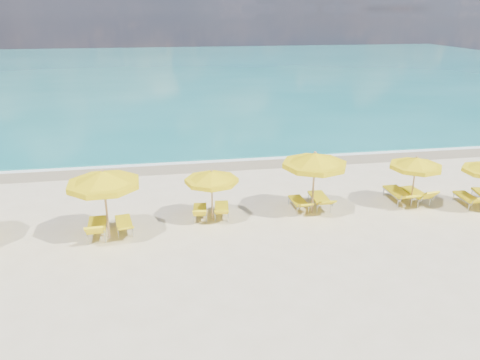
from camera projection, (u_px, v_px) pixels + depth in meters
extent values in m
plane|color=beige|center=(247.00, 222.00, 18.13)|extent=(120.00, 120.00, 0.00)
cube|color=#147474|center=(181.00, 71.00, 62.53)|extent=(120.00, 80.00, 0.30)
cube|color=tan|center=(221.00, 164.00, 24.97)|extent=(120.00, 2.60, 0.01)
cube|color=white|center=(219.00, 159.00, 25.71)|extent=(120.00, 1.20, 0.03)
cube|color=white|center=(119.00, 126.00, 32.89)|extent=(14.00, 0.36, 0.05)
cube|color=white|center=(285.00, 102.00, 41.61)|extent=(18.00, 0.30, 0.05)
cylinder|color=tan|center=(106.00, 206.00, 16.49)|extent=(0.08, 0.08, 2.50)
cone|color=yellow|center=(103.00, 178.00, 16.13)|extent=(3.40, 3.40, 0.50)
cylinder|color=yellow|center=(104.00, 184.00, 16.22)|extent=(3.43, 3.43, 0.20)
sphere|color=tan|center=(102.00, 171.00, 16.04)|extent=(0.11, 0.11, 0.11)
cylinder|color=tan|center=(212.00, 196.00, 17.95)|extent=(0.06, 0.06, 2.00)
cone|color=yellow|center=(212.00, 176.00, 17.66)|extent=(2.28, 2.28, 0.40)
cylinder|color=yellow|center=(212.00, 181.00, 17.73)|extent=(2.30, 2.30, 0.16)
sphere|color=tan|center=(211.00, 171.00, 17.59)|extent=(0.09, 0.09, 0.09)
cylinder|color=tan|center=(313.00, 184.00, 18.52)|extent=(0.08, 0.08, 2.50)
cone|color=yellow|center=(315.00, 159.00, 18.16)|extent=(2.69, 2.69, 0.50)
cylinder|color=yellow|center=(315.00, 165.00, 18.25)|extent=(2.71, 2.71, 0.20)
sphere|color=tan|center=(315.00, 153.00, 18.08)|extent=(0.11, 0.11, 0.11)
cylinder|color=tan|center=(414.00, 182.00, 19.36)|extent=(0.06, 0.06, 2.07)
cone|color=yellow|center=(416.00, 162.00, 19.06)|extent=(2.47, 2.47, 0.41)
cylinder|color=yellow|center=(416.00, 167.00, 19.13)|extent=(2.49, 2.49, 0.17)
sphere|color=tan|center=(417.00, 157.00, 18.99)|extent=(0.09, 0.09, 0.09)
cube|color=yellow|center=(97.00, 224.00, 16.99)|extent=(0.70, 1.44, 0.09)
cube|color=yellow|center=(95.00, 230.00, 16.03)|extent=(0.66, 0.58, 0.50)
cube|color=yellow|center=(124.00, 222.00, 17.32)|extent=(0.73, 1.31, 0.08)
cube|color=yellow|center=(126.00, 228.00, 16.49)|extent=(0.63, 0.63, 0.33)
cube|color=yellow|center=(200.00, 209.00, 18.46)|extent=(0.63, 1.21, 0.07)
cube|color=yellow|center=(200.00, 213.00, 17.66)|extent=(0.56, 0.51, 0.41)
cube|color=yellow|center=(222.00, 207.00, 18.62)|extent=(0.69, 1.27, 0.07)
cube|color=yellow|center=(222.00, 212.00, 17.78)|extent=(0.60, 0.58, 0.38)
cube|color=yellow|center=(298.00, 201.00, 19.27)|extent=(0.57, 1.20, 0.07)
cube|color=yellow|center=(305.00, 205.00, 18.46)|extent=(0.55, 0.54, 0.33)
cube|color=yellow|center=(319.00, 197.00, 19.45)|extent=(0.67, 1.41, 0.09)
cube|color=yellow|center=(327.00, 203.00, 18.49)|extent=(0.64, 0.63, 0.40)
cube|color=yellow|center=(397.00, 192.00, 20.01)|extent=(0.65, 1.45, 0.09)
cube|color=yellow|center=(410.00, 197.00, 19.01)|extent=(0.65, 0.65, 0.39)
cube|color=yellow|center=(415.00, 192.00, 19.99)|extent=(0.75, 1.43, 0.08)
cube|color=yellow|center=(429.00, 195.00, 19.08)|extent=(0.66, 0.59, 0.50)
cube|color=yellow|center=(467.00, 197.00, 19.61)|extent=(0.62, 1.28, 0.08)
cube|color=yellow|center=(480.00, 200.00, 18.75)|extent=(0.59, 0.53, 0.43)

